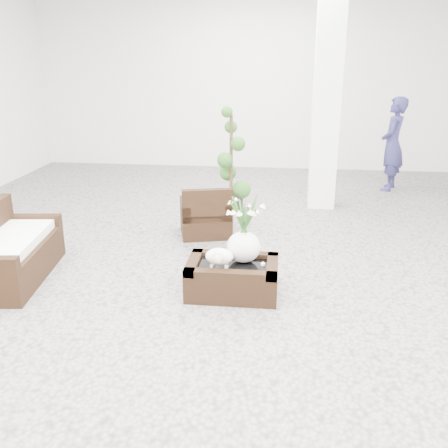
# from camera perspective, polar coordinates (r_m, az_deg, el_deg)

# --- Properties ---
(ground) EXTENTS (11.00, 11.00, 0.00)m
(ground) POSITION_cam_1_polar(r_m,az_deg,el_deg) (5.60, 0.12, -5.69)
(ground) COLOR gray
(ground) RESTS_ON ground
(column) EXTENTS (0.40, 0.40, 3.50)m
(column) POSITION_cam_1_polar(r_m,az_deg,el_deg) (7.91, 11.52, 14.30)
(column) COLOR white
(column) RESTS_ON ground
(coffee_table) EXTENTS (0.90, 0.60, 0.31)m
(coffee_table) POSITION_cam_1_polar(r_m,az_deg,el_deg) (5.12, 0.97, -6.20)
(coffee_table) COLOR black
(coffee_table) RESTS_ON ground
(sheep_figurine) EXTENTS (0.28, 0.23, 0.21)m
(sheep_figurine) POSITION_cam_1_polar(r_m,az_deg,el_deg) (4.94, -0.52, -3.87)
(sheep_figurine) COLOR white
(sheep_figurine) RESTS_ON coffee_table
(planter_narcissus) EXTENTS (0.44, 0.44, 0.80)m
(planter_narcissus) POSITION_cam_1_polar(r_m,az_deg,el_deg) (5.00, 2.26, 0.02)
(planter_narcissus) COLOR white
(planter_narcissus) RESTS_ON coffee_table
(tealight) EXTENTS (0.04, 0.04, 0.03)m
(tealight) POSITION_cam_1_polar(r_m,az_deg,el_deg) (5.05, 4.40, -4.49)
(tealight) COLOR white
(tealight) RESTS_ON coffee_table
(armchair) EXTENTS (0.78, 0.76, 0.69)m
(armchair) POSITION_cam_1_polar(r_m,az_deg,el_deg) (6.71, -2.10, 1.65)
(armchair) COLOR black
(armchair) RESTS_ON ground
(loveseat) EXTENTS (0.84, 1.48, 0.75)m
(loveseat) POSITION_cam_1_polar(r_m,az_deg,el_deg) (5.83, -22.87, -2.23)
(loveseat) COLOR black
(loveseat) RESTS_ON ground
(topiary) EXTENTS (0.41, 0.41, 1.54)m
(topiary) POSITION_cam_1_polar(r_m,az_deg,el_deg) (7.75, 0.80, 7.25)
(topiary) COLOR #26511A
(topiary) RESTS_ON ground
(shopper) EXTENTS (0.56, 0.68, 1.61)m
(shopper) POSITION_cam_1_polar(r_m,az_deg,el_deg) (9.34, 18.43, 8.51)
(shopper) COLOR navy
(shopper) RESTS_ON ground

